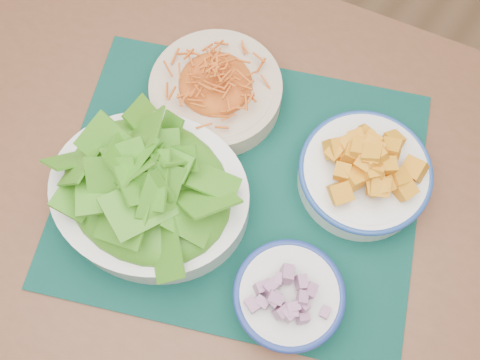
# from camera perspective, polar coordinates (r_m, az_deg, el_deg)

# --- Properties ---
(table) EXTENTS (1.45, 1.10, 0.75)m
(table) POSITION_cam_1_polar(r_m,az_deg,el_deg) (0.94, -5.39, -2.03)
(table) COLOR brown
(table) RESTS_ON ground
(placemat) EXTENTS (0.69, 0.64, 0.00)m
(placemat) POSITION_cam_1_polar(r_m,az_deg,el_deg) (0.85, 0.00, -0.76)
(placemat) COLOR black
(placemat) RESTS_ON table
(carrot_bowl) EXTENTS (0.24, 0.24, 0.09)m
(carrot_bowl) POSITION_cam_1_polar(r_m,az_deg,el_deg) (0.88, -2.60, 9.83)
(carrot_bowl) COLOR beige
(carrot_bowl) RESTS_ON placemat
(squash_bowl) EXTENTS (0.25, 0.25, 0.11)m
(squash_bowl) POSITION_cam_1_polar(r_m,az_deg,el_deg) (0.82, 13.32, 1.07)
(squash_bowl) COLOR white
(squash_bowl) RESTS_ON placemat
(lettuce_bowl) EXTENTS (0.36, 0.33, 0.13)m
(lettuce_bowl) POSITION_cam_1_polar(r_m,az_deg,el_deg) (0.79, -9.74, -1.02)
(lettuce_bowl) COLOR white
(lettuce_bowl) RESTS_ON placemat
(onion_bowl) EXTENTS (0.17, 0.17, 0.08)m
(onion_bowl) POSITION_cam_1_polar(r_m,az_deg,el_deg) (0.77, 5.23, -12.15)
(onion_bowl) COLOR silver
(onion_bowl) RESTS_ON placemat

